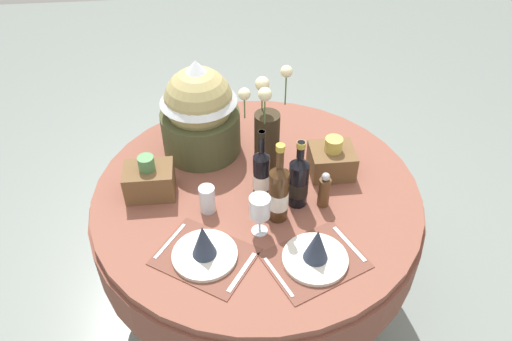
% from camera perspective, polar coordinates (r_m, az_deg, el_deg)
% --- Properties ---
extents(ground, '(8.00, 8.00, 0.00)m').
position_cam_1_polar(ground, '(2.67, 0.08, -14.08)').
color(ground, gray).
extents(dining_table, '(1.40, 1.40, 0.75)m').
position_cam_1_polar(dining_table, '(2.21, 0.09, -5.04)').
color(dining_table, brown).
rests_on(dining_table, ground).
extents(place_setting_left, '(0.43, 0.41, 0.16)m').
position_cam_1_polar(place_setting_left, '(1.83, -5.92, -8.83)').
color(place_setting_left, brown).
rests_on(place_setting_left, dining_table).
extents(place_setting_right, '(0.42, 0.37, 0.16)m').
position_cam_1_polar(place_setting_right, '(1.82, 6.83, -9.24)').
color(place_setting_right, brown).
rests_on(place_setting_right, dining_table).
extents(flower_vase, '(0.23, 0.18, 0.44)m').
position_cam_1_polar(flower_vase, '(2.13, 1.20, 4.55)').
color(flower_vase, '#332819').
rests_on(flower_vase, dining_table).
extents(wine_bottle_left, '(0.08, 0.08, 0.36)m').
position_cam_1_polar(wine_bottle_left, '(1.90, 2.59, -2.47)').
color(wine_bottle_left, '#422814').
rests_on(wine_bottle_left, dining_table).
extents(wine_bottle_centre, '(0.07, 0.07, 0.33)m').
position_cam_1_polar(wine_bottle_centre, '(1.99, 0.61, -0.43)').
color(wine_bottle_centre, black).
rests_on(wine_bottle_centre, dining_table).
extents(wine_bottle_right, '(0.08, 0.08, 0.31)m').
position_cam_1_polar(wine_bottle_right, '(1.98, 4.86, -1.16)').
color(wine_bottle_right, black).
rests_on(wine_bottle_right, dining_table).
extents(wine_glass_left, '(0.08, 0.08, 0.18)m').
position_cam_1_polar(wine_glass_left, '(1.85, 0.42, -4.25)').
color(wine_glass_left, silver).
rests_on(wine_glass_left, dining_table).
extents(tumbler_near_right, '(0.06, 0.06, 0.12)m').
position_cam_1_polar(tumbler_near_right, '(1.99, -5.57, -3.27)').
color(tumbler_near_right, silver).
rests_on(tumbler_near_right, dining_table).
extents(pepper_mill, '(0.05, 0.05, 0.17)m').
position_cam_1_polar(pepper_mill, '(2.01, 7.76, -2.29)').
color(pepper_mill, brown).
rests_on(pepper_mill, dining_table).
extents(gift_tub_back_left, '(0.35, 0.35, 0.45)m').
position_cam_1_polar(gift_tub_back_left, '(2.19, -6.50, 7.32)').
color(gift_tub_back_left, '#474C2D').
rests_on(gift_tub_back_left, dining_table).
extents(woven_basket_side_left, '(0.20, 0.15, 0.19)m').
position_cam_1_polar(woven_basket_side_left, '(2.09, -12.04, -1.05)').
color(woven_basket_side_left, brown).
rests_on(woven_basket_side_left, dining_table).
extents(woven_basket_side_right, '(0.19, 0.17, 0.18)m').
position_cam_1_polar(woven_basket_side_right, '(2.17, 8.61, 1.22)').
color(woven_basket_side_right, brown).
rests_on(woven_basket_side_right, dining_table).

